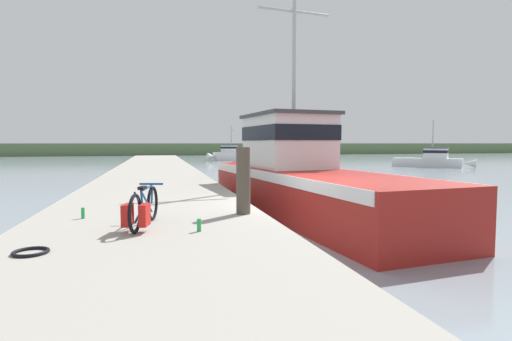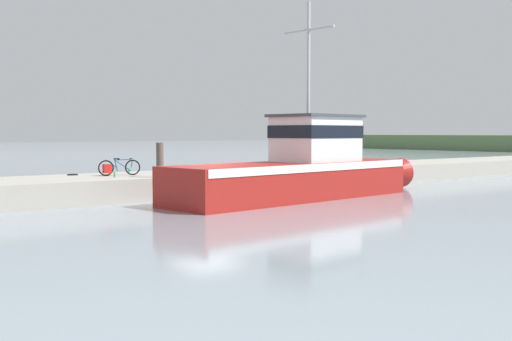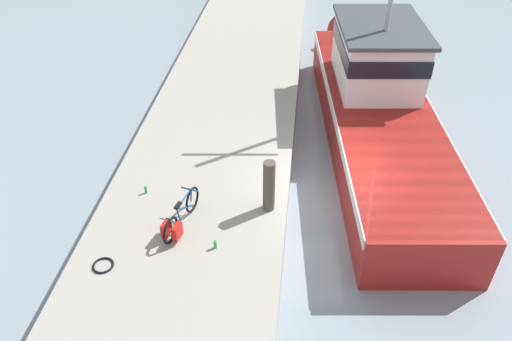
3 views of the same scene
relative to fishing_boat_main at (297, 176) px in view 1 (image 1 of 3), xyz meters
name	(u,v)px [view 1 (image 1 of 3)]	position (x,y,z in m)	size (l,w,h in m)	color
ground_plane	(301,240)	(-1.30, -3.90, -1.24)	(320.00, 320.00, 0.00)	#84939E
dock_pier	(152,229)	(-4.85, -3.90, -0.78)	(4.64, 80.00, 0.92)	#A39E93
far_shoreline	(315,149)	(28.70, 67.92, -0.07)	(180.00, 5.00, 2.33)	#567047
fishing_boat_main	(297,176)	(0.00, 0.00, 0.00)	(4.18, 13.87, 8.07)	maroon
boat_green_anchored	(431,160)	(21.81, 21.24, -0.49)	(6.23, 6.30, 4.64)	silver
boat_orange_near	(232,154)	(5.25, 40.93, -0.37)	(6.79, 2.89, 4.78)	silver
bicycle_touring	(142,209)	(-4.98, -6.00, 0.01)	(0.69, 1.73, 0.72)	black
mooring_post	(243,181)	(-2.99, -5.03, 0.37)	(0.29, 0.29, 1.39)	#51473D
hose_coil	(31,252)	(-6.37, -7.28, -0.30)	(0.46, 0.46, 0.05)	black
water_bottle_on_curb	(83,213)	(-6.13, -4.79, -0.21)	(0.07, 0.07, 0.21)	green
water_bottle_by_bike	(199,225)	(-4.05, -6.49, -0.21)	(0.07, 0.07, 0.21)	green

